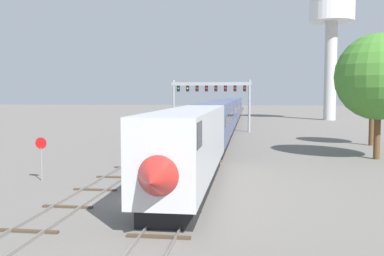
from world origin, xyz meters
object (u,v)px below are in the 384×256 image
object	(u,v)px
water_tower	(332,23)
trackside_tree_left	(373,82)
passenger_train	(226,114)
stop_sign	(41,153)
trackside_tree_mid	(379,77)
signal_gantry	(211,93)

from	to	relation	value
water_tower	trackside_tree_left	xyz separation A→B (m)	(-3.86, -48.39, -13.88)
passenger_train	water_tower	world-z (taller)	water_tower
stop_sign	trackside_tree_mid	xyz separation A→B (m)	(24.65, 13.02, 5.32)
signal_gantry	water_tower	xyz separation A→B (m)	(23.09, 32.52, 15.05)
signal_gantry	stop_sign	size ratio (longest dim) A/B	4.20
stop_sign	trackside_tree_left	distance (m)	36.31
signal_gantry	trackside_tree_left	xyz separation A→B (m)	(19.23, -15.87, 1.17)
water_tower	trackside_tree_mid	distance (m)	60.99
water_tower	trackside_tree_mid	size ratio (longest dim) A/B	2.42
signal_gantry	passenger_train	bearing A→B (deg)	3.82
signal_gantry	trackside_tree_mid	world-z (taller)	trackside_tree_mid
trackside_tree_left	trackside_tree_mid	bearing A→B (deg)	-102.29
signal_gantry	trackside_tree_left	world-z (taller)	trackside_tree_left
passenger_train	trackside_tree_mid	world-z (taller)	trackside_tree_mid
passenger_train	trackside_tree_left	xyz separation A→B (m)	(16.98, -16.02, 4.38)
stop_sign	trackside_tree_left	xyz separation A→B (m)	(26.98, 23.75, 5.12)
passenger_train	stop_sign	bearing A→B (deg)	-104.12
passenger_train	signal_gantry	xyz separation A→B (m)	(-2.25, -0.15, 3.21)
passenger_train	water_tower	xyz separation A→B (m)	(20.84, 32.37, 18.26)
signal_gantry	water_tower	size ratio (longest dim) A/B	0.46
passenger_train	trackside_tree_mid	size ratio (longest dim) A/B	9.21
passenger_train	trackside_tree_left	size ratio (longest dim) A/B	10.35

